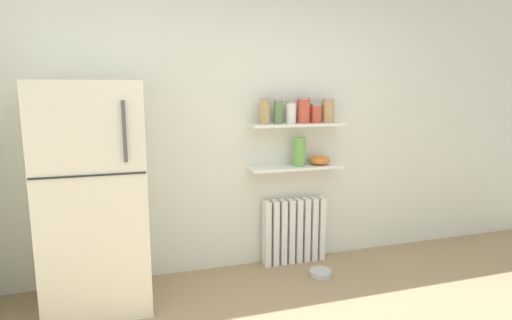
{
  "coord_description": "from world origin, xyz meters",
  "views": [
    {
      "loc": [
        -1.11,
        -1.49,
        1.6
      ],
      "look_at": [
        -0.14,
        1.6,
        1.05
      ],
      "focal_mm": 28.95,
      "sensor_mm": 36.0,
      "label": 1
    }
  ],
  "objects_px": {
    "storage_jar_0": "(265,111)",
    "pet_food_bowl": "(321,273)",
    "refrigerator": "(95,196)",
    "storage_jar_2": "(291,112)",
    "storage_jar_4": "(316,113)",
    "storage_jar_3": "(304,110)",
    "storage_jar_5": "(328,111)",
    "shelf_bowl": "(320,160)",
    "vase": "(299,152)",
    "radiator": "(294,231)",
    "storage_jar_1": "(278,111)"
  },
  "relations": [
    {
      "from": "storage_jar_0",
      "to": "pet_food_bowl",
      "type": "height_order",
      "value": "storage_jar_0"
    },
    {
      "from": "refrigerator",
      "to": "storage_jar_2",
      "type": "xyz_separation_m",
      "value": [
        1.63,
        0.23,
        0.57
      ]
    },
    {
      "from": "storage_jar_4",
      "to": "pet_food_bowl",
      "type": "bearing_deg",
      "value": -102.96
    },
    {
      "from": "storage_jar_3",
      "to": "refrigerator",
      "type": "bearing_deg",
      "value": -172.43
    },
    {
      "from": "storage_jar_0",
      "to": "storage_jar_5",
      "type": "bearing_deg",
      "value": 0.0
    },
    {
      "from": "shelf_bowl",
      "to": "pet_food_bowl",
      "type": "distance_m",
      "value": 1.01
    },
    {
      "from": "storage_jar_4",
      "to": "pet_food_bowl",
      "type": "xyz_separation_m",
      "value": [
        -0.08,
        -0.33,
        -1.37
      ]
    },
    {
      "from": "storage_jar_4",
      "to": "storage_jar_5",
      "type": "relative_size",
      "value": 0.78
    },
    {
      "from": "storage_jar_3",
      "to": "storage_jar_0",
      "type": "bearing_deg",
      "value": 180.0
    },
    {
      "from": "storage_jar_5",
      "to": "pet_food_bowl",
      "type": "distance_m",
      "value": 1.44
    },
    {
      "from": "storage_jar_3",
      "to": "vase",
      "type": "xyz_separation_m",
      "value": [
        -0.03,
        0.0,
        -0.37
      ]
    },
    {
      "from": "refrigerator",
      "to": "storage_jar_2",
      "type": "distance_m",
      "value": 1.75
    },
    {
      "from": "radiator",
      "to": "storage_jar_3",
      "type": "bearing_deg",
      "value": -26.4
    },
    {
      "from": "refrigerator",
      "to": "vase",
      "type": "xyz_separation_m",
      "value": [
        1.72,
        0.23,
        0.22
      ]
    },
    {
      "from": "vase",
      "to": "shelf_bowl",
      "type": "relative_size",
      "value": 1.32
    },
    {
      "from": "storage_jar_0",
      "to": "pet_food_bowl",
      "type": "xyz_separation_m",
      "value": [
        0.41,
        -0.33,
        -1.4
      ]
    },
    {
      "from": "radiator",
      "to": "storage_jar_1",
      "type": "distance_m",
      "value": 1.13
    },
    {
      "from": "storage_jar_0",
      "to": "storage_jar_5",
      "type": "relative_size",
      "value": 1.04
    },
    {
      "from": "radiator",
      "to": "storage_jar_4",
      "type": "relative_size",
      "value": 3.55
    },
    {
      "from": "refrigerator",
      "to": "storage_jar_2",
      "type": "height_order",
      "value": "refrigerator"
    },
    {
      "from": "storage_jar_0",
      "to": "vase",
      "type": "xyz_separation_m",
      "value": [
        0.33,
        0.0,
        -0.37
      ]
    },
    {
      "from": "refrigerator",
      "to": "storage_jar_5",
      "type": "relative_size",
      "value": 7.64
    },
    {
      "from": "storage_jar_3",
      "to": "storage_jar_2",
      "type": "bearing_deg",
      "value": 180.0
    },
    {
      "from": "radiator",
      "to": "shelf_bowl",
      "type": "relative_size",
      "value": 3.1
    },
    {
      "from": "storage_jar_2",
      "to": "pet_food_bowl",
      "type": "relative_size",
      "value": 1.02
    },
    {
      "from": "vase",
      "to": "shelf_bowl",
      "type": "distance_m",
      "value": 0.22
    },
    {
      "from": "vase",
      "to": "storage_jar_5",
      "type": "bearing_deg",
      "value": 0.0
    },
    {
      "from": "refrigerator",
      "to": "storage_jar_0",
      "type": "height_order",
      "value": "refrigerator"
    },
    {
      "from": "pet_food_bowl",
      "to": "storage_jar_5",
      "type": "bearing_deg",
      "value": 59.07
    },
    {
      "from": "storage_jar_4",
      "to": "storage_jar_3",
      "type": "bearing_deg",
      "value": -180.0
    },
    {
      "from": "refrigerator",
      "to": "storage_jar_3",
      "type": "relative_size",
      "value": 7.27
    },
    {
      "from": "storage_jar_2",
      "to": "storage_jar_3",
      "type": "height_order",
      "value": "storage_jar_3"
    },
    {
      "from": "radiator",
      "to": "storage_jar_0",
      "type": "bearing_deg",
      "value": -174.33
    },
    {
      "from": "storage_jar_1",
      "to": "pet_food_bowl",
      "type": "distance_m",
      "value": 1.46
    },
    {
      "from": "storage_jar_5",
      "to": "pet_food_bowl",
      "type": "bearing_deg",
      "value": -120.93
    },
    {
      "from": "radiator",
      "to": "storage_jar_3",
      "type": "height_order",
      "value": "storage_jar_3"
    },
    {
      "from": "radiator",
      "to": "refrigerator",
      "type": "bearing_deg",
      "value": -171.16
    },
    {
      "from": "pet_food_bowl",
      "to": "storage_jar_4",
      "type": "bearing_deg",
      "value": 77.04
    },
    {
      "from": "refrigerator",
      "to": "storage_jar_3",
      "type": "height_order",
      "value": "refrigerator"
    },
    {
      "from": "storage_jar_4",
      "to": "radiator",
      "type": "bearing_deg",
      "value": 170.6
    },
    {
      "from": "pet_food_bowl",
      "to": "storage_jar_2",
      "type": "bearing_deg",
      "value": 116.92
    },
    {
      "from": "refrigerator",
      "to": "storage_jar_1",
      "type": "height_order",
      "value": "refrigerator"
    },
    {
      "from": "shelf_bowl",
      "to": "storage_jar_4",
      "type": "bearing_deg",
      "value": 180.0
    },
    {
      "from": "storage_jar_0",
      "to": "storage_jar_3",
      "type": "bearing_deg",
      "value": -0.0
    },
    {
      "from": "storage_jar_5",
      "to": "storage_jar_0",
      "type": "bearing_deg",
      "value": 180.0
    },
    {
      "from": "storage_jar_1",
      "to": "storage_jar_3",
      "type": "height_order",
      "value": "storage_jar_3"
    },
    {
      "from": "radiator",
      "to": "vase",
      "type": "bearing_deg",
      "value": -48.15
    },
    {
      "from": "storage_jar_0",
      "to": "storage_jar_4",
      "type": "bearing_deg",
      "value": 0.0
    },
    {
      "from": "storage_jar_0",
      "to": "vase",
      "type": "relative_size",
      "value": 0.88
    },
    {
      "from": "shelf_bowl",
      "to": "pet_food_bowl",
      "type": "bearing_deg",
      "value": -111.01
    }
  ]
}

